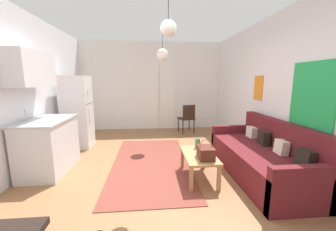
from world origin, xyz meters
name	(u,v)px	position (x,y,z in m)	size (l,w,h in m)	color
ground_plane	(155,180)	(0.00, 0.00, -0.05)	(4.94, 7.36, 0.10)	#8E603D
wall_back	(152,87)	(0.01, 3.43, 1.36)	(4.54, 0.13, 2.75)	white
wall_right	(293,92)	(2.22, 0.00, 1.37)	(0.12, 6.96, 2.75)	silver
area_rug	(151,163)	(-0.07, 0.60, 0.01)	(1.42, 2.84, 0.01)	brown
couch	(263,158)	(1.77, -0.07, 0.29)	(0.89, 2.14, 0.91)	#5B191E
coffee_table	(199,157)	(0.69, -0.07, 0.35)	(0.48, 0.86, 0.41)	#B27F4C
bamboo_vase	(197,143)	(0.74, 0.22, 0.49)	(0.08, 0.08, 0.38)	#47704C
handbag	(206,152)	(0.75, -0.27, 0.50)	(0.23, 0.31, 0.30)	#512319
refrigerator	(77,112)	(-1.76, 1.74, 0.83)	(0.61, 0.58, 1.66)	white
kitchen_counter	(45,129)	(-1.85, 0.45, 0.74)	(0.65, 1.13, 2.02)	silver
accent_chair	(187,117)	(1.03, 2.71, 0.48)	(0.50, 0.49, 0.86)	black
pendant_lamp_near	(168,28)	(0.19, -0.23, 2.25)	(0.22, 0.22, 0.61)	black
pendant_lamp_far	(162,55)	(0.24, 1.83, 2.16)	(0.29, 0.29, 0.73)	black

